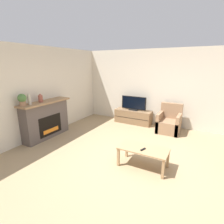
{
  "coord_description": "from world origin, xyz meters",
  "views": [
    {
      "loc": [
        1.31,
        -3.35,
        2.19
      ],
      "look_at": [
        -1.01,
        0.89,
        0.85
      ],
      "focal_mm": 28.0,
      "sensor_mm": 36.0,
      "label": 1
    }
  ],
  "objects_px": {
    "mantel_vase_left": "(29,99)",
    "mantel_vase_centre_left": "(40,98)",
    "tv_stand": "(133,117)",
    "coffee_table": "(143,150)",
    "fireplace": "(46,119)",
    "armchair": "(169,123)",
    "tv": "(134,104)",
    "potted_plant": "(22,99)",
    "remote": "(143,149)"
  },
  "relations": [
    {
      "from": "mantel_vase_left",
      "to": "mantel_vase_centre_left",
      "type": "xyz_separation_m",
      "value": [
        0.0,
        0.36,
        -0.04
      ]
    },
    {
      "from": "tv_stand",
      "to": "coffee_table",
      "type": "bearing_deg",
      "value": -63.88
    },
    {
      "from": "fireplace",
      "to": "mantel_vase_centre_left",
      "type": "relative_size",
      "value": 6.67
    },
    {
      "from": "tv_stand",
      "to": "armchair",
      "type": "bearing_deg",
      "value": -10.14
    },
    {
      "from": "tv",
      "to": "fireplace",
      "type": "bearing_deg",
      "value": -126.34
    },
    {
      "from": "fireplace",
      "to": "coffee_table",
      "type": "height_order",
      "value": "fireplace"
    },
    {
      "from": "potted_plant",
      "to": "tv",
      "type": "bearing_deg",
      "value": 60.21
    },
    {
      "from": "mantel_vase_centre_left",
      "to": "remote",
      "type": "distance_m",
      "value": 3.24
    },
    {
      "from": "fireplace",
      "to": "remote",
      "type": "bearing_deg",
      "value": -3.95
    },
    {
      "from": "potted_plant",
      "to": "tv",
      "type": "height_order",
      "value": "potted_plant"
    },
    {
      "from": "mantel_vase_left",
      "to": "coffee_table",
      "type": "distance_m",
      "value": 3.26
    },
    {
      "from": "potted_plant",
      "to": "armchair",
      "type": "distance_m",
      "value": 4.46
    },
    {
      "from": "coffee_table",
      "to": "mantel_vase_left",
      "type": "bearing_deg",
      "value": -173.73
    },
    {
      "from": "mantel_vase_left",
      "to": "coffee_table",
      "type": "xyz_separation_m",
      "value": [
        3.12,
        0.34,
        -0.89
      ]
    },
    {
      "from": "coffee_table",
      "to": "armchair",
      "type": "bearing_deg",
      "value": 88.21
    },
    {
      "from": "tv",
      "to": "remote",
      "type": "relative_size",
      "value": 6.14
    },
    {
      "from": "fireplace",
      "to": "mantel_vase_left",
      "type": "relative_size",
      "value": 5.22
    },
    {
      "from": "coffee_table",
      "to": "potted_plant",
      "type": "bearing_deg",
      "value": -170.12
    },
    {
      "from": "tv",
      "to": "armchair",
      "type": "bearing_deg",
      "value": -10.05
    },
    {
      "from": "tv_stand",
      "to": "coffee_table",
      "type": "xyz_separation_m",
      "value": [
        1.3,
        -2.64,
        0.13
      ]
    },
    {
      "from": "fireplace",
      "to": "potted_plant",
      "type": "xyz_separation_m",
      "value": [
        0.02,
        -0.68,
        0.73
      ]
    },
    {
      "from": "fireplace",
      "to": "coffee_table",
      "type": "bearing_deg",
      "value": -2.55
    },
    {
      "from": "remote",
      "to": "armchair",
      "type": "bearing_deg",
      "value": 107.94
    },
    {
      "from": "tv_stand",
      "to": "mantel_vase_left",
      "type": "bearing_deg",
      "value": -121.41
    },
    {
      "from": "mantel_vase_left",
      "to": "remote",
      "type": "distance_m",
      "value": 3.25
    },
    {
      "from": "mantel_vase_centre_left",
      "to": "fireplace",
      "type": "bearing_deg",
      "value": 97.96
    },
    {
      "from": "potted_plant",
      "to": "tv_stand",
      "type": "xyz_separation_m",
      "value": [
        1.82,
        3.19,
        -1.05
      ]
    },
    {
      "from": "armchair",
      "to": "tv",
      "type": "bearing_deg",
      "value": 169.95
    },
    {
      "from": "remote",
      "to": "fireplace",
      "type": "bearing_deg",
      "value": -164.71
    },
    {
      "from": "potted_plant",
      "to": "remote",
      "type": "height_order",
      "value": "potted_plant"
    },
    {
      "from": "mantel_vase_centre_left",
      "to": "tv_stand",
      "type": "height_order",
      "value": "mantel_vase_centre_left"
    },
    {
      "from": "mantel_vase_centre_left",
      "to": "remote",
      "type": "xyz_separation_m",
      "value": [
        3.14,
        -0.1,
        -0.78
      ]
    },
    {
      "from": "mantel_vase_centre_left",
      "to": "tv",
      "type": "relative_size",
      "value": 0.25
    },
    {
      "from": "mantel_vase_centre_left",
      "to": "tv_stand",
      "type": "xyz_separation_m",
      "value": [
        1.82,
        2.62,
        -0.98
      ]
    },
    {
      "from": "mantel_vase_left",
      "to": "coffee_table",
      "type": "relative_size",
      "value": 0.29
    },
    {
      "from": "mantel_vase_centre_left",
      "to": "armchair",
      "type": "height_order",
      "value": "mantel_vase_centre_left"
    },
    {
      "from": "mantel_vase_centre_left",
      "to": "potted_plant",
      "type": "relative_size",
      "value": 0.75
    },
    {
      "from": "potted_plant",
      "to": "coffee_table",
      "type": "xyz_separation_m",
      "value": [
        3.12,
        0.54,
        -0.92
      ]
    },
    {
      "from": "armchair",
      "to": "remote",
      "type": "bearing_deg",
      "value": -91.3
    },
    {
      "from": "tv",
      "to": "mantel_vase_left",
      "type": "bearing_deg",
      "value": -121.43
    },
    {
      "from": "tv",
      "to": "mantel_vase_centre_left",
      "type": "bearing_deg",
      "value": -124.81
    },
    {
      "from": "mantel_vase_centre_left",
      "to": "potted_plant",
      "type": "distance_m",
      "value": 0.57
    },
    {
      "from": "mantel_vase_centre_left",
      "to": "coffee_table",
      "type": "relative_size",
      "value": 0.23
    },
    {
      "from": "tv",
      "to": "coffee_table",
      "type": "relative_size",
      "value": 0.9
    },
    {
      "from": "mantel_vase_left",
      "to": "armchair",
      "type": "bearing_deg",
      "value": 40.63
    },
    {
      "from": "armchair",
      "to": "remote",
      "type": "height_order",
      "value": "armchair"
    },
    {
      "from": "coffee_table",
      "to": "mantel_vase_centre_left",
      "type": "bearing_deg",
      "value": 179.65
    },
    {
      "from": "coffee_table",
      "to": "remote",
      "type": "xyz_separation_m",
      "value": [
        0.02,
        -0.08,
        0.07
      ]
    },
    {
      "from": "tv",
      "to": "potted_plant",
      "type": "bearing_deg",
      "value": -119.79
    },
    {
      "from": "mantel_vase_centre_left",
      "to": "armchair",
      "type": "distance_m",
      "value": 4.09
    }
  ]
}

